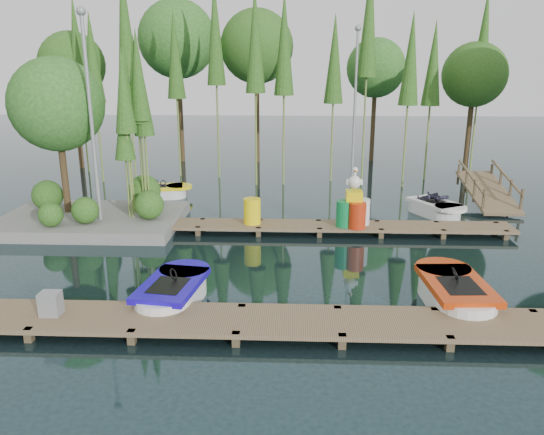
{
  "coord_description": "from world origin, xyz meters",
  "views": [
    {
      "loc": [
        1.13,
        -14.74,
        5.53
      ],
      "look_at": [
        0.5,
        0.5,
        1.1
      ],
      "focal_mm": 35.0,
      "sensor_mm": 36.0,
      "label": 1
    }
  ],
  "objects_px": {
    "yellow_barrel": "(252,211)",
    "utility_cabinet": "(51,304)",
    "boat_yellow_far": "(161,192)",
    "boat_blue": "(173,293)",
    "drum_cluster": "(354,209)",
    "boat_red": "(454,294)",
    "island": "(79,135)"
  },
  "relations": [
    {
      "from": "yellow_barrel",
      "to": "island",
      "type": "bearing_deg",
      "value": 172.54
    },
    {
      "from": "drum_cluster",
      "to": "boat_yellow_far",
      "type": "bearing_deg",
      "value": 147.91
    },
    {
      "from": "utility_cabinet",
      "to": "island",
      "type": "bearing_deg",
      "value": 105.92
    },
    {
      "from": "boat_yellow_far",
      "to": "utility_cabinet",
      "type": "relative_size",
      "value": 5.01
    },
    {
      "from": "boat_yellow_far",
      "to": "utility_cabinet",
      "type": "xyz_separation_m",
      "value": [
        0.46,
        -11.68,
        0.3
      ]
    },
    {
      "from": "island",
      "to": "yellow_barrel",
      "type": "relative_size",
      "value": 7.76
    },
    {
      "from": "boat_blue",
      "to": "drum_cluster",
      "type": "xyz_separation_m",
      "value": [
        4.88,
        5.57,
        0.62
      ]
    },
    {
      "from": "island",
      "to": "utility_cabinet",
      "type": "distance_m",
      "value": 8.52
    },
    {
      "from": "boat_blue",
      "to": "utility_cabinet",
      "type": "xyz_separation_m",
      "value": [
        -2.37,
        -1.27,
        0.29
      ]
    },
    {
      "from": "boat_blue",
      "to": "yellow_barrel",
      "type": "xyz_separation_m",
      "value": [
        1.45,
        5.73,
        0.46
      ]
    },
    {
      "from": "boat_red",
      "to": "boat_yellow_far",
      "type": "distance_m",
      "value": 13.95
    },
    {
      "from": "yellow_barrel",
      "to": "boat_red",
      "type": "bearing_deg",
      "value": -46.56
    },
    {
      "from": "island",
      "to": "boat_blue",
      "type": "xyz_separation_m",
      "value": [
        4.59,
        -6.52,
        -2.91
      ]
    },
    {
      "from": "boat_red",
      "to": "boat_yellow_far",
      "type": "xyz_separation_m",
      "value": [
        -9.51,
        10.21,
        -0.03
      ]
    },
    {
      "from": "boat_red",
      "to": "utility_cabinet",
      "type": "bearing_deg",
      "value": -173.94
    },
    {
      "from": "island",
      "to": "boat_red",
      "type": "distance_m",
      "value": 13.25
    },
    {
      "from": "utility_cabinet",
      "to": "drum_cluster",
      "type": "xyz_separation_m",
      "value": [
        7.24,
        6.85,
        0.33
      ]
    },
    {
      "from": "yellow_barrel",
      "to": "utility_cabinet",
      "type": "bearing_deg",
      "value": -118.62
    },
    {
      "from": "boat_red",
      "to": "utility_cabinet",
      "type": "distance_m",
      "value": 9.18
    },
    {
      "from": "boat_red",
      "to": "yellow_barrel",
      "type": "distance_m",
      "value": 7.63
    },
    {
      "from": "island",
      "to": "boat_yellow_far",
      "type": "relative_size",
      "value": 2.59
    },
    {
      "from": "boat_yellow_far",
      "to": "utility_cabinet",
      "type": "height_order",
      "value": "boat_yellow_far"
    },
    {
      "from": "boat_blue",
      "to": "island",
      "type": "bearing_deg",
      "value": 133.37
    },
    {
      "from": "boat_blue",
      "to": "drum_cluster",
      "type": "height_order",
      "value": "drum_cluster"
    },
    {
      "from": "boat_blue",
      "to": "boat_red",
      "type": "relative_size",
      "value": 0.96
    },
    {
      "from": "boat_yellow_far",
      "to": "yellow_barrel",
      "type": "bearing_deg",
      "value": -38.12
    },
    {
      "from": "boat_yellow_far",
      "to": "drum_cluster",
      "type": "relative_size",
      "value": 1.31
    },
    {
      "from": "drum_cluster",
      "to": "boat_blue",
      "type": "bearing_deg",
      "value": -131.2
    },
    {
      "from": "boat_red",
      "to": "boat_yellow_far",
      "type": "height_order",
      "value": "boat_yellow_far"
    },
    {
      "from": "boat_red",
      "to": "yellow_barrel",
      "type": "height_order",
      "value": "yellow_barrel"
    },
    {
      "from": "boat_blue",
      "to": "boat_red",
      "type": "distance_m",
      "value": 6.69
    },
    {
      "from": "boat_blue",
      "to": "boat_yellow_far",
      "type": "height_order",
      "value": "boat_yellow_far"
    }
  ]
}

